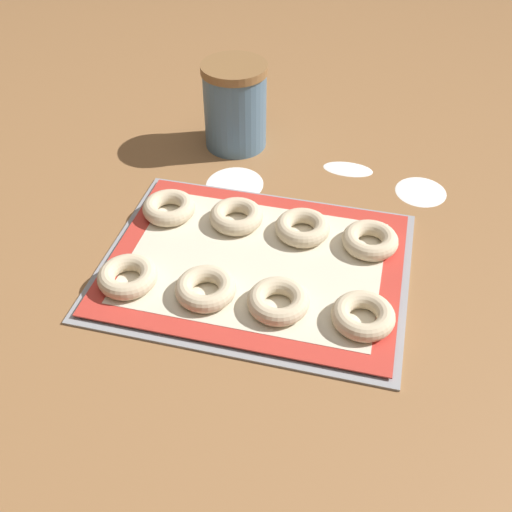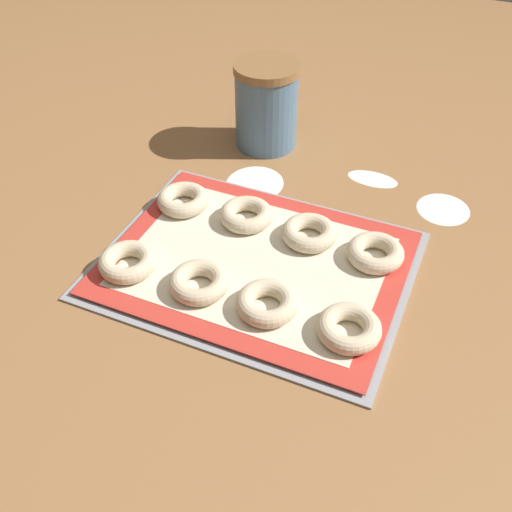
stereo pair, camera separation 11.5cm
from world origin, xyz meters
The scene contains 15 objects.
ground_plane centered at (0.00, 0.00, 0.00)m, with size 2.80×2.80×0.00m, color olive.
baking_tray centered at (0.00, 0.00, 0.00)m, with size 0.48×0.38×0.01m.
baking_mat centered at (0.00, 0.00, 0.01)m, with size 0.46×0.35×0.00m.
bagel_front_far_left centered at (-0.18, -0.09, 0.02)m, with size 0.09×0.09×0.03m.
bagel_front_mid_left centered at (-0.05, -0.09, 0.02)m, with size 0.09×0.09×0.03m.
bagel_front_mid_right centered at (0.06, -0.09, 0.02)m, with size 0.09×0.09×0.03m.
bagel_front_far_right centered at (0.18, -0.09, 0.02)m, with size 0.09×0.09×0.03m.
bagel_back_far_left centered at (-0.17, 0.08, 0.02)m, with size 0.09×0.09×0.03m.
bagel_back_mid_left centered at (-0.06, 0.09, 0.02)m, with size 0.09×0.09×0.03m.
bagel_back_mid_right centered at (0.06, 0.08, 0.02)m, with size 0.09×0.09×0.03m.
bagel_back_far_right centered at (0.17, 0.08, 0.02)m, with size 0.09×0.09×0.03m.
flour_canister centered at (-0.13, 0.35, 0.09)m, with size 0.13×0.13×0.17m.
flour_patch_near centered at (0.25, 0.27, 0.00)m, with size 0.09×0.10×0.00m.
flour_patch_far centered at (0.11, 0.31, 0.00)m, with size 0.10×0.05×0.00m.
flour_patch_side centered at (-0.09, 0.21, 0.00)m, with size 0.11×0.12×0.00m.
Camera 1 is at (0.17, -0.68, 0.66)m, focal length 42.00 mm.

